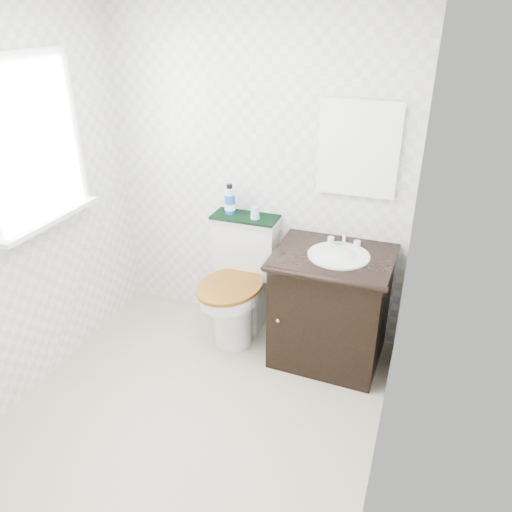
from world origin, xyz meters
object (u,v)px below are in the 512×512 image
Objects in this scene: vanity at (331,304)px; mouthwash_bottle at (230,200)px; cup at (255,213)px; trash_bin at (303,329)px; toilet at (240,287)px.

vanity is 1.03m from mouthwash_bottle.
cup is at bearing 164.94° from vanity.
trash_bin is 1.23× the size of mouthwash_bottle.
cup reaches higher than vanity.
cup is at bearing 52.22° from toilet.
cup is at bearing -8.75° from mouthwash_bottle.
cup reaches higher than trash_bin.
vanity is 10.85× the size of cup.
trash_bin is at bearing -1.14° from toilet.
mouthwash_bottle reaches higher than cup.
toilet is at bearing 175.19° from vanity.
mouthwash_bottle reaches higher than vanity.
vanity reaches higher than trash_bin.
cup is (0.08, 0.11, 0.57)m from toilet.
toilet is 0.56m from trash_bin.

